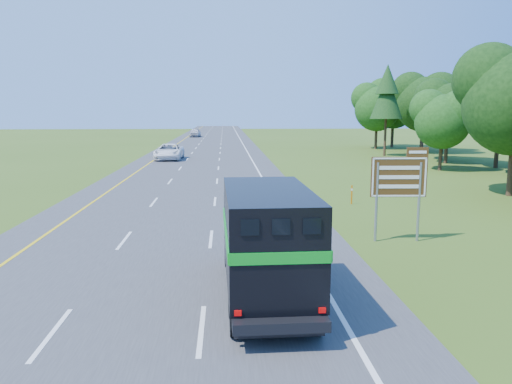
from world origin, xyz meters
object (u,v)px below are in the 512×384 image
Objects in this scene: horse_truck at (266,238)px; white_suv at (169,152)px; exit_sign at (400,181)px; far_car at (195,133)px.

horse_truck reaches higher than white_suv.
exit_sign reaches higher than horse_truck.
horse_truck is 1.17× the size of white_suv.
exit_sign reaches higher than far_car.
far_car is 88.99m from exit_sign.
horse_truck is 94.35m from far_car.
horse_truck is 1.88× the size of exit_sign.
far_car reaches higher than white_suv.
exit_sign is (6.10, 6.11, 0.79)m from horse_truck.
far_car is at bearing 101.31° from exit_sign.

